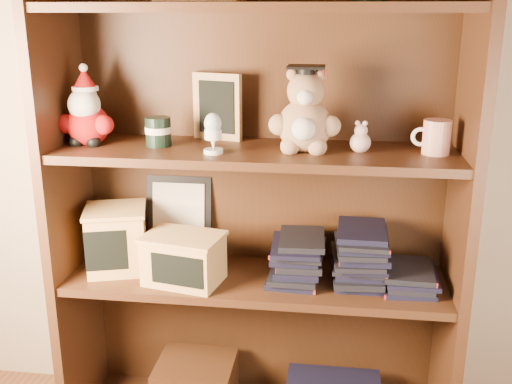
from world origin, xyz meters
The scene contains 16 objects.
bookcase centered at (0.09, 1.36, 0.78)m, with size 1.20×0.35×1.60m.
shelf_lower centered at (0.09, 1.30, 0.54)m, with size 1.14×0.33×0.02m.
shelf_upper centered at (0.09, 1.30, 0.94)m, with size 1.14×0.33×0.02m.
santa_plush centered at (-0.41, 1.30, 1.04)m, with size 0.17×0.12×0.24m.
teachers_tin centered at (-0.20, 1.30, 0.99)m, with size 0.08×0.08×0.08m.
chalkboard_plaque centered at (-0.05, 1.42, 1.05)m, with size 0.16×0.11×0.20m.
egg_cup centered at (-0.02, 1.23, 1.01)m, with size 0.05×0.05×0.11m.
grad_teddy_bear centered at (0.23, 1.30, 1.04)m, with size 0.20×0.17×0.24m.
pink_figurine centered at (0.38, 1.31, 0.98)m, with size 0.06×0.06×0.09m.
teacher_mug centered at (0.59, 1.30, 1.00)m, with size 0.11×0.08×0.10m.
certificate_frame centered at (-0.18, 1.44, 0.68)m, with size 0.21×0.06×0.27m.
treats_box centered at (-0.35, 1.30, 0.65)m, with size 0.23×0.23×0.20m.
pencils_box centered at (-0.12, 1.24, 0.63)m, with size 0.25×0.20×0.15m.
book_stack_left centered at (0.21, 1.30, 0.61)m, with size 0.14×0.20×0.13m.
book_stack_mid centered at (0.40, 1.30, 0.64)m, with size 0.14×0.20×0.18m.
book_stack_right centered at (0.55, 1.30, 0.58)m, with size 0.14×0.20×0.06m.
Camera 1 is at (0.31, -0.36, 1.33)m, focal length 42.00 mm.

